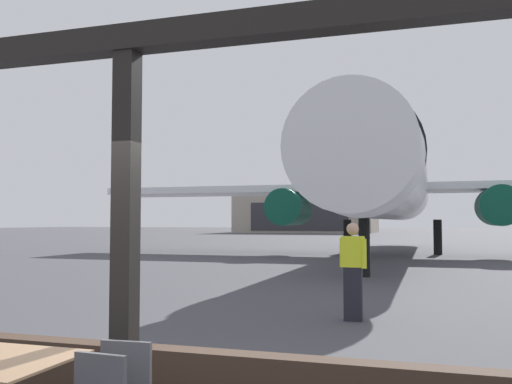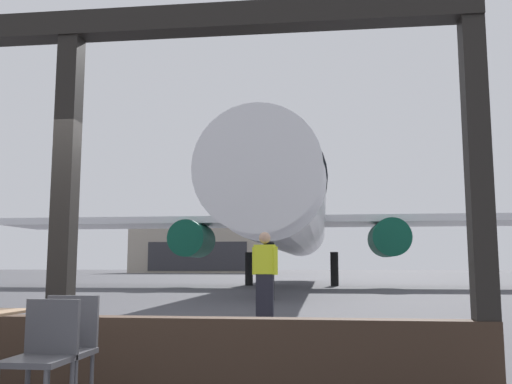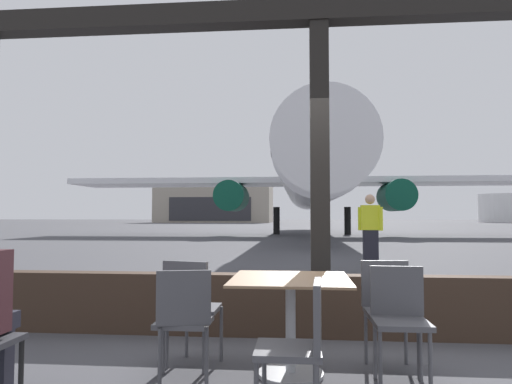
{
  "view_description": "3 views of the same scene",
  "coord_description": "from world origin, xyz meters",
  "views": [
    {
      "loc": [
        2.68,
        -4.55,
        1.77
      ],
      "look_at": [
        -1.39,
        8.48,
        2.49
      ],
      "focal_mm": 39.11,
      "sensor_mm": 36.0,
      "label": 1
    },
    {
      "loc": [
        2.45,
        -5.08,
        1.11
      ],
      "look_at": [
        0.71,
        9.54,
        3.04
      ],
      "focal_mm": 39.45,
      "sensor_mm": 36.0,
      "label": 2
    },
    {
      "loc": [
        -0.23,
        -4.94,
        1.26
      ],
      "look_at": [
        -1.96,
        13.84,
        2.24
      ],
      "focal_mm": 32.46,
      "sensor_mm": 36.0,
      "label": 3
    }
  ],
  "objects": [
    {
      "name": "window_frame",
      "position": [
        0.0,
        0.0,
        1.27
      ],
      "size": [
        7.84,
        0.24,
        3.59
      ],
      "color": "#38281E",
      "rests_on": "ground"
    },
    {
      "name": "cafe_chair_window_right",
      "position": [
        0.53,
        -1.31,
        0.53
      ],
      "size": [
        0.41,
        0.41,
        0.87
      ],
      "color": "#4C4C51",
      "rests_on": "ground"
    },
    {
      "name": "ground_plane",
      "position": [
        0.0,
        40.0,
        0.0
      ],
      "size": [
        220.0,
        220.0,
        0.0
      ],
      "primitive_type": "plane",
      "color": "#424247"
    },
    {
      "name": "ground_crew_worker",
      "position": [
        1.36,
        5.51,
        0.9
      ],
      "size": [
        0.51,
        0.32,
        1.74
      ],
      "color": "black",
      "rests_on": "ground"
    },
    {
      "name": "cafe_chair_aisle_right",
      "position": [
        0.52,
        -0.94,
        0.53
      ],
      "size": [
        0.41,
        0.41,
        0.88
      ],
      "color": "#4C4C51",
      "rests_on": "ground"
    },
    {
      "name": "airplane",
      "position": [
        0.66,
        25.17,
        3.79
      ],
      "size": [
        31.63,
        30.95,
        10.74
      ],
      "color": "silver",
      "rests_on": "ground"
    },
    {
      "name": "distant_hangar",
      "position": [
        -16.23,
        84.03,
        3.58
      ],
      "size": [
        21.46,
        13.33,
        7.17
      ],
      "color": "#9E9384",
      "rests_on": "ground"
    }
  ]
}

